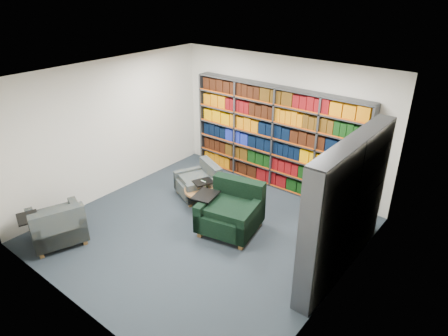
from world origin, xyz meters
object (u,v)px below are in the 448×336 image
Objects in this scene: chair_teal_left at (201,183)px; coffee_table at (204,192)px; chair_teal_front at (58,227)px; chair_green_right at (232,211)px.

coffee_table is at bearing -42.01° from chair_teal_left.
chair_teal_front reaches higher than coffee_table.
chair_teal_front is at bearing -106.37° from chair_teal_left.
chair_green_right is at bearing -17.32° from coffee_table.
chair_teal_left is 1.35× the size of coffee_table.
coffee_table is (1.12, 2.53, -0.02)m from chair_teal_front.
chair_teal_left is 1.38m from chair_green_right.
chair_teal_front is at bearing -113.89° from coffee_table.
chair_green_right is 1.62× the size of coffee_table.
chair_teal_front is 2.76m from coffee_table.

